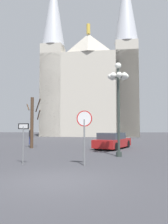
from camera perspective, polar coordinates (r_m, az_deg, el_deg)
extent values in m
plane|color=#38383D|center=(8.41, -7.33, -16.73)|extent=(120.00, 120.00, 0.00)
cube|color=#BCB5A5|center=(45.71, 1.80, 3.63)|extent=(18.62, 13.25, 15.18)
pyramid|color=#BCB5A5|center=(43.25, 1.10, 16.81)|extent=(6.32, 2.57, 3.50)
cylinder|color=gold|center=(44.24, 1.10, 20.03)|extent=(0.70, 0.70, 1.80)
cube|color=#BCB5A5|center=(43.32, -7.80, 5.25)|extent=(4.27, 4.27, 16.97)
cone|color=#B7BAC1|center=(48.14, -7.63, 23.74)|extent=(4.31, 4.31, 13.91)
cube|color=#BCB5A5|center=(41.84, 10.66, 5.59)|extent=(4.27, 4.27, 16.97)
cone|color=#B7BAC1|center=(46.81, 10.42, 24.60)|extent=(4.31, 4.31, 13.91)
cylinder|color=slate|center=(11.24, 0.08, -7.59)|extent=(0.08, 0.08, 2.25)
cylinder|color=red|center=(11.22, 0.08, -1.64)|extent=(0.77, 0.22, 0.78)
cylinder|color=white|center=(11.20, 0.08, -1.64)|extent=(0.67, 0.17, 0.69)
cylinder|color=slate|center=(11.92, -14.97, -8.06)|extent=(0.07, 0.07, 1.91)
cube|color=black|center=(11.88, -14.90, -3.47)|extent=(0.64, 0.37, 0.29)
cube|color=white|center=(11.87, -14.92, -3.47)|extent=(0.53, 0.30, 0.20)
cylinder|color=#2D3833|center=(14.68, 8.62, -0.04)|extent=(0.16, 0.16, 5.61)
cylinder|color=#2D3833|center=(14.76, 8.71, -10.37)|extent=(0.36, 0.36, 0.30)
sphere|color=white|center=(15.16, 8.51, 11.37)|extent=(0.40, 0.40, 0.40)
sphere|color=white|center=(15.05, 10.42, 8.73)|extent=(0.36, 0.36, 0.36)
cylinder|color=#2D3833|center=(15.02, 9.48, 8.75)|extent=(0.05, 0.49, 0.05)
sphere|color=white|center=(15.37, 9.70, 8.47)|extent=(0.36, 0.36, 0.36)
cylinder|color=#2D3833|center=(15.18, 9.13, 8.62)|extent=(0.38, 0.38, 0.05)
sphere|color=white|center=(15.47, 8.34, 8.38)|extent=(0.36, 0.36, 0.36)
cylinder|color=#2D3833|center=(15.23, 8.44, 8.57)|extent=(0.49, 0.05, 0.05)
sphere|color=white|center=(15.30, 7.09, 8.51)|extent=(0.36, 0.36, 0.36)
cylinder|color=#2D3833|center=(15.14, 7.80, 8.64)|extent=(0.38, 0.38, 0.05)
sphere|color=white|center=(14.95, 6.64, 8.79)|extent=(0.36, 0.36, 0.36)
cylinder|color=#2D3833|center=(14.97, 7.59, 8.78)|extent=(0.05, 0.49, 0.05)
sphere|color=white|center=(14.62, 7.32, 9.07)|extent=(0.36, 0.36, 0.36)
cylinder|color=#2D3833|center=(14.81, 7.94, 8.92)|extent=(0.38, 0.38, 0.05)
sphere|color=white|center=(14.52, 8.75, 9.18)|extent=(0.36, 0.36, 0.36)
cylinder|color=#2D3833|center=(14.75, 8.64, 8.97)|extent=(0.49, 0.05, 0.05)
sphere|color=white|center=(14.70, 10.05, 9.03)|extent=(0.36, 0.36, 0.36)
cylinder|color=#2D3833|center=(14.84, 9.29, 8.90)|extent=(0.38, 0.38, 0.05)
cylinder|color=#473323|center=(20.37, -12.88, -2.60)|extent=(0.28, 0.28, 4.43)
cylinder|color=#473323|center=(20.48, -11.26, -0.70)|extent=(0.56, 1.15, 0.84)
cylinder|color=#473323|center=(20.35, -13.82, 1.20)|extent=(0.47, 0.73, 0.62)
cylinder|color=#473323|center=(20.62, -11.43, 1.62)|extent=(0.71, 0.99, 1.14)
cube|color=maroon|center=(19.80, 7.15, -7.65)|extent=(3.62, 4.68, 0.67)
cube|color=#333D47|center=(19.56, 6.90, -5.92)|extent=(2.58, 2.91, 0.54)
cylinder|color=black|center=(21.48, 6.60, -7.76)|extent=(0.49, 0.67, 0.64)
cylinder|color=black|center=(20.89, 10.83, -7.84)|extent=(0.49, 0.67, 0.64)
cylinder|color=black|center=(18.82, 3.08, -8.39)|extent=(0.49, 0.67, 0.64)
cylinder|color=black|center=(18.14, 7.82, -8.54)|extent=(0.49, 0.67, 0.64)
cylinder|color=navy|center=(24.76, -13.41, -6.90)|extent=(0.12, 0.12, 0.83)
cylinder|color=navy|center=(24.65, -13.13, -6.91)|extent=(0.12, 0.12, 0.83)
cylinder|color=black|center=(24.67, -13.24, -5.21)|extent=(0.32, 0.32, 0.62)
sphere|color=tan|center=(24.66, -13.23, -4.23)|extent=(0.23, 0.23, 0.23)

